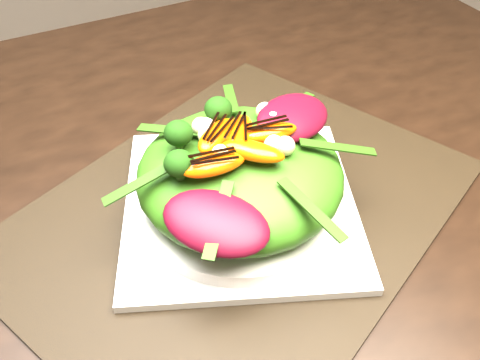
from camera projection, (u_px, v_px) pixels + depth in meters
name	position (u px, v px, depth m)	size (l,w,h in m)	color
dining_table	(51.00, 245.00, 0.54)	(1.60, 0.90, 0.75)	black
placemat	(240.00, 208.00, 0.55)	(0.48, 0.37, 0.00)	black
plate_base	(240.00, 204.00, 0.55)	(0.25, 0.25, 0.01)	silver
salad_bowl	(240.00, 196.00, 0.54)	(0.22, 0.22, 0.02)	white
lettuce_mound	(240.00, 173.00, 0.52)	(0.21, 0.21, 0.07)	#2F5F11
radicchio_leaf	(293.00, 117.00, 0.52)	(0.10, 0.06, 0.02)	#410713
orange_segment	(215.00, 127.00, 0.50)	(0.06, 0.02, 0.02)	#E04303
broccoli_floret	(167.00, 148.00, 0.47)	(0.04, 0.04, 0.04)	black
macadamia_nut	(293.00, 157.00, 0.47)	(0.02, 0.02, 0.02)	#C3AF89
balsamic_drizzle	(214.00, 120.00, 0.50)	(0.05, 0.00, 0.00)	black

